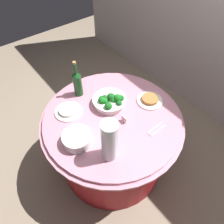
{
  "coord_description": "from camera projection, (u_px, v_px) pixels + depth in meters",
  "views": [
    {
      "loc": [
        0.82,
        -0.65,
        1.99
      ],
      "look_at": [
        0.0,
        0.0,
        0.79
      ],
      "focal_mm": 32.71,
      "sensor_mm": 36.0,
      "label": 1
    }
  ],
  "objects": [
    {
      "name": "plate_stack",
      "position": [
        77.0,
        139.0,
        1.44
      ],
      "size": [
        0.21,
        0.21,
        0.08
      ],
      "color": "white",
      "rests_on": "buffet_table"
    },
    {
      "name": "label_placard_front",
      "position": [
        124.0,
        119.0,
        1.57
      ],
      "size": [
        0.05,
        0.01,
        0.05
      ],
      "color": "white",
      "rests_on": "buffet_table"
    },
    {
      "name": "buffet_table",
      "position": [
        112.0,
        141.0,
        1.91
      ],
      "size": [
        1.16,
        1.16,
        0.74
      ],
      "color": "maroon",
      "rests_on": "ground_plane"
    },
    {
      "name": "decorative_fruit_vase",
      "position": [
        110.0,
        143.0,
        1.29
      ],
      "size": [
        0.11,
        0.11,
        0.34
      ],
      "color": "silver",
      "rests_on": "buffet_table"
    },
    {
      "name": "broccoli_bowl",
      "position": [
        110.0,
        101.0,
        1.68
      ],
      "size": [
        0.28,
        0.28,
        0.12
      ],
      "color": "white",
      "rests_on": "buffet_table"
    },
    {
      "name": "ground_plane",
      "position": [
        112.0,
        160.0,
        2.19
      ],
      "size": [
        6.0,
        6.0,
        0.0
      ],
      "primitive_type": "plane",
      "color": "gray"
    },
    {
      "name": "wine_bottle",
      "position": [
        77.0,
        83.0,
        1.7
      ],
      "size": [
        0.07,
        0.07,
        0.34
      ],
      "color": "#14431A",
      "rests_on": "buffet_table"
    },
    {
      "name": "serving_tongs",
      "position": [
        156.0,
        129.0,
        1.54
      ],
      "size": [
        0.05,
        0.17,
        0.01
      ],
      "color": "silver",
      "rests_on": "buffet_table"
    },
    {
      "name": "food_plate_peanuts",
      "position": [
        150.0,
        100.0,
        1.73
      ],
      "size": [
        0.22,
        0.22,
        0.04
      ],
      "color": "white",
      "rests_on": "buffet_table"
    },
    {
      "name": "food_plate_rice",
      "position": [
        68.0,
        111.0,
        1.65
      ],
      "size": [
        0.22,
        0.22,
        0.04
      ],
      "color": "white",
      "rests_on": "buffet_table"
    }
  ]
}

